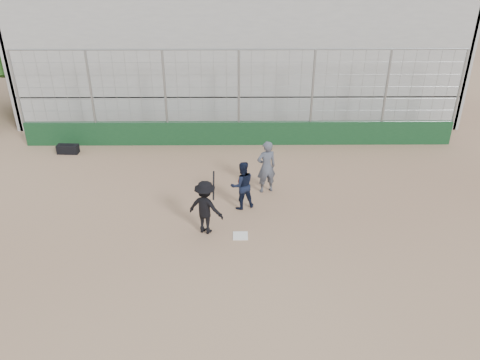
{
  "coord_description": "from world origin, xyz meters",
  "views": [
    {
      "loc": [
        -0.11,
        -11.53,
        7.82
      ],
      "look_at": [
        0.0,
        1.4,
        1.15
      ],
      "focal_mm": 35.0,
      "sensor_mm": 36.0,
      "label": 1
    }
  ],
  "objects_px": {
    "catcher_crouched": "(242,193)",
    "equipment_bag": "(68,149)",
    "batter_at_plate": "(205,207)",
    "umpire": "(266,169)"
  },
  "relations": [
    {
      "from": "equipment_bag",
      "to": "batter_at_plate",
      "type": "bearing_deg",
      "value": -44.25
    },
    {
      "from": "batter_at_plate",
      "to": "catcher_crouched",
      "type": "relative_size",
      "value": 1.64
    },
    {
      "from": "umpire",
      "to": "equipment_bag",
      "type": "height_order",
      "value": "umpire"
    },
    {
      "from": "catcher_crouched",
      "to": "equipment_bag",
      "type": "bearing_deg",
      "value": 147.81
    },
    {
      "from": "batter_at_plate",
      "to": "umpire",
      "type": "bearing_deg",
      "value": 52.47
    },
    {
      "from": "umpire",
      "to": "batter_at_plate",
      "type": "bearing_deg",
      "value": 33.86
    },
    {
      "from": "catcher_crouched",
      "to": "equipment_bag",
      "type": "relative_size",
      "value": 1.3
    },
    {
      "from": "catcher_crouched",
      "to": "equipment_bag",
      "type": "distance_m",
      "value": 8.38
    },
    {
      "from": "batter_at_plate",
      "to": "umpire",
      "type": "relative_size",
      "value": 1.09
    },
    {
      "from": "batter_at_plate",
      "to": "equipment_bag",
      "type": "relative_size",
      "value": 2.12
    }
  ]
}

